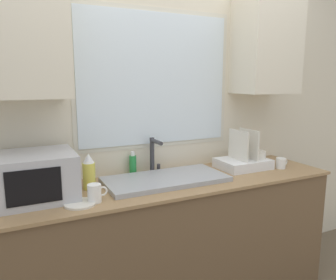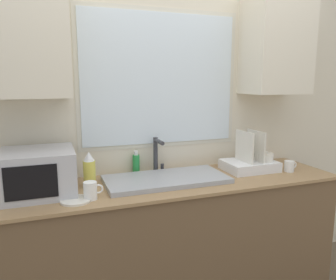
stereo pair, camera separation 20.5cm
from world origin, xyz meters
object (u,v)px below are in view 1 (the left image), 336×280
dish_rack (244,160)px  mug_near_sink (95,193)px  spray_bottle (89,172)px  microwave (37,176)px  soap_bottle (133,164)px  faucet (154,153)px

dish_rack → mug_near_sink: size_ratio=3.37×
spray_bottle → mug_near_sink: size_ratio=2.01×
dish_rack → spray_bottle: size_ratio=1.68×
microwave → soap_bottle: microwave is taller
microwave → mug_near_sink: (0.27, -0.20, -0.08)m
microwave → mug_near_sink: size_ratio=3.70×
microwave → soap_bottle: size_ratio=2.46×
faucet → mug_near_sink: 0.63m
microwave → soap_bottle: (0.63, 0.21, -0.06)m
faucet → microwave: size_ratio=0.63×
faucet → soap_bottle: faucet is taller
spray_bottle → faucet: bearing=15.5°
spray_bottle → soap_bottle: spray_bottle is taller
dish_rack → microwave: bearing=-179.6°
dish_rack → soap_bottle: dish_rack is taller
faucet → dish_rack: dish_rack is taller
dish_rack → spray_bottle: dish_rack is taller
soap_bottle → mug_near_sink: 0.55m
faucet → spray_bottle: size_ratio=1.17×
spray_bottle → soap_bottle: size_ratio=1.33×
microwave → soap_bottle: bearing=18.4°
spray_bottle → soap_bottle: 0.39m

